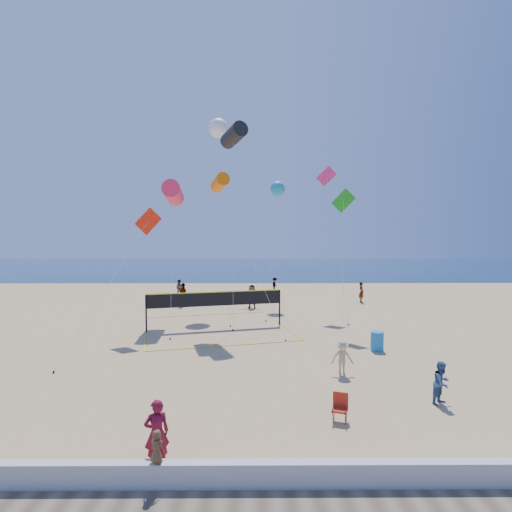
{
  "coord_description": "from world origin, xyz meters",
  "views": [
    {
      "loc": [
        0.74,
        -12.12,
        5.94
      ],
      "look_at": [
        0.83,
        2.0,
        5.2
      ],
      "focal_mm": 28.0,
      "sensor_mm": 36.0,
      "label": 1
    }
  ],
  "objects_px": {
    "woman": "(157,433)",
    "volleyball_net": "(216,303)",
    "trash_barrel": "(377,341)",
    "camp_chair": "(340,406)"
  },
  "relations": [
    {
      "from": "trash_barrel",
      "to": "camp_chair",
      "type": "bearing_deg",
      "value": -114.83
    },
    {
      "from": "camp_chair",
      "to": "volleyball_net",
      "type": "relative_size",
      "value": 0.09
    },
    {
      "from": "woman",
      "to": "trash_barrel",
      "type": "distance_m",
      "value": 13.53
    },
    {
      "from": "trash_barrel",
      "to": "volleyball_net",
      "type": "distance_m",
      "value": 10.19
    },
    {
      "from": "camp_chair",
      "to": "trash_barrel",
      "type": "bearing_deg",
      "value": 83.46
    },
    {
      "from": "woman",
      "to": "volleyball_net",
      "type": "relative_size",
      "value": 0.17
    },
    {
      "from": "woman",
      "to": "camp_chair",
      "type": "relative_size",
      "value": 1.77
    },
    {
      "from": "trash_barrel",
      "to": "volleyball_net",
      "type": "relative_size",
      "value": 0.09
    },
    {
      "from": "woman",
      "to": "trash_barrel",
      "type": "relative_size",
      "value": 1.8
    },
    {
      "from": "camp_chair",
      "to": "volleyball_net",
      "type": "distance_m",
      "value": 13.87
    }
  ]
}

